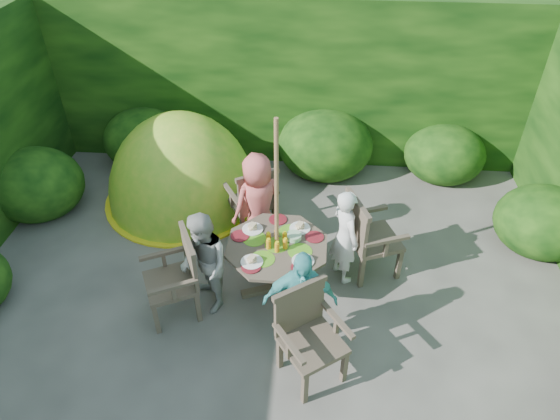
# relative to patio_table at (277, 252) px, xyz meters

# --- Properties ---
(ground) EXTENTS (60.00, 60.00, 0.00)m
(ground) POSITION_rel_patio_table_xyz_m (-0.10, -0.72, -0.57)
(ground) COLOR #484640
(ground) RESTS_ON ground
(hedge_enclosure) EXTENTS (9.00, 9.00, 2.50)m
(hedge_enclosure) POSITION_rel_patio_table_xyz_m (-0.10, 0.62, 0.68)
(hedge_enclosure) COLOR black
(hedge_enclosure) RESTS_ON ground
(patio_table) EXTENTS (1.52, 1.52, 0.81)m
(patio_table) POSITION_rel_patio_table_xyz_m (0.00, 0.00, 0.00)
(patio_table) COLOR #3F3429
(patio_table) RESTS_ON ground
(parasol_pole) EXTENTS (0.06, 0.06, 2.20)m
(parasol_pole) POSITION_rel_patio_table_xyz_m (-0.00, -0.00, 0.53)
(parasol_pole) COLOR brown
(parasol_pole) RESTS_ON ground
(garden_chair_right) EXTENTS (0.72, 0.77, 1.02)m
(garden_chair_right) POSITION_rel_patio_table_xyz_m (1.01, 0.40, -0.03)
(garden_chair_right) COLOR #3F3429
(garden_chair_right) RESTS_ON ground
(garden_chair_left) EXTENTS (0.71, 0.74, 0.96)m
(garden_chair_left) POSITION_rel_patio_table_xyz_m (-1.02, -0.40, -0.06)
(garden_chair_left) COLOR #3F3429
(garden_chair_left) RESTS_ON ground
(garden_chair_back) EXTENTS (0.76, 0.73, 0.96)m
(garden_chair_back) POSITION_rel_patio_table_xyz_m (-0.39, 1.02, -0.06)
(garden_chair_back) COLOR #3F3429
(garden_chair_back) RESTS_ON ground
(garden_chair_front) EXTENTS (0.77, 0.75, 0.96)m
(garden_chair_front) POSITION_rel_patio_table_xyz_m (0.38, -1.03, -0.06)
(garden_chair_front) COLOR #3F3429
(garden_chair_front) RESTS_ON ground
(child_right) EXTENTS (0.47, 0.53, 1.22)m
(child_right) POSITION_rel_patio_table_xyz_m (0.74, 0.29, 0.04)
(child_right) COLOR silver
(child_right) RESTS_ON ground
(child_left) EXTENTS (0.71, 0.75, 1.23)m
(child_left) POSITION_rel_patio_table_xyz_m (-0.75, -0.30, 0.04)
(child_left) COLOR #A6A6A0
(child_left) RESTS_ON ground
(child_back) EXTENTS (0.78, 0.72, 1.33)m
(child_back) POSITION_rel_patio_table_xyz_m (-0.30, 0.74, 0.09)
(child_back) COLOR #CF5855
(child_back) RESTS_ON ground
(child_front) EXTENTS (0.75, 0.37, 1.25)m
(child_front) POSITION_rel_patio_table_xyz_m (0.29, -0.75, 0.05)
(child_front) COLOR #4FB9BA
(child_front) RESTS_ON ground
(dome_tent) EXTENTS (2.65, 2.65, 2.56)m
(dome_tent) POSITION_rel_patio_table_xyz_m (-1.50, 1.67, -0.57)
(dome_tent) COLOR #68B222
(dome_tent) RESTS_ON ground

